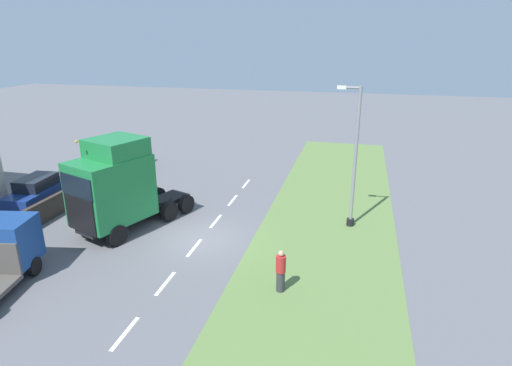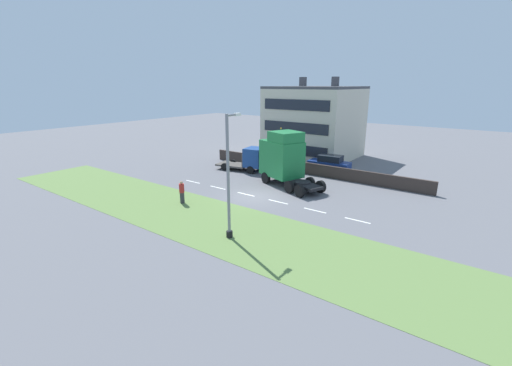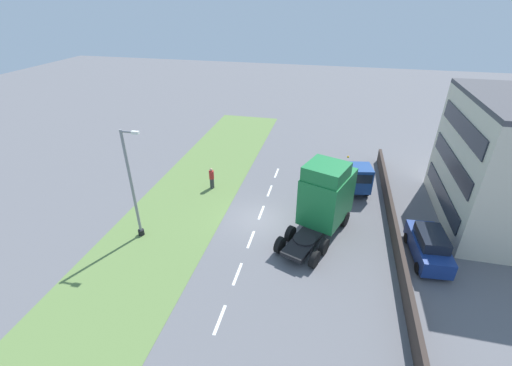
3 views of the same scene
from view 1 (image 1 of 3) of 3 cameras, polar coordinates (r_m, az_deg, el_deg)
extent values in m
plane|color=slate|center=(21.65, -7.36, -7.48)|extent=(120.00, 120.00, 0.00)
cube|color=#607F42|center=(20.44, 8.78, -9.23)|extent=(7.00, 44.00, 0.01)
cube|color=white|center=(29.28, -1.34, -0.10)|extent=(0.16, 1.80, 0.00)
cube|color=white|center=(26.40, -3.14, -2.32)|extent=(0.16, 1.80, 0.00)
cube|color=white|center=(23.59, -5.38, -5.07)|extent=(0.16, 1.80, 0.00)
cube|color=white|center=(20.91, -8.24, -8.54)|extent=(0.16, 1.80, 0.00)
cube|color=white|center=(18.38, -11.99, -12.96)|extent=(0.16, 1.80, 0.00)
cube|color=white|center=(16.10, -17.07, -18.62)|extent=(0.16, 1.80, 0.00)
cube|color=#382D28|center=(25.85, -26.44, -3.44)|extent=(0.25, 24.00, 1.21)
cube|color=black|center=(23.89, -15.44, -3.67)|extent=(3.63, 6.75, 0.24)
cube|color=#1E7A3D|center=(22.43, -18.71, -0.81)|extent=(3.64, 4.33, 3.19)
cube|color=black|center=(21.69, -22.39, -3.93)|extent=(2.03, 0.80, 1.78)
cube|color=black|center=(21.22, -22.86, -0.44)|extent=(2.14, 0.85, 1.02)
cube|color=#1E7A3D|center=(22.17, -18.15, 4.56)|extent=(3.08, 3.08, 0.90)
sphere|color=orange|center=(21.69, -22.85, 5.11)|extent=(0.14, 0.14, 0.14)
cylinder|color=black|center=(24.74, -12.87, -2.20)|extent=(1.78, 1.78, 0.12)
cylinder|color=black|center=(21.79, -18.04, -6.62)|extent=(0.66, 1.09, 1.04)
cylinder|color=black|center=(23.54, -21.57, -5.09)|extent=(0.66, 1.09, 1.04)
cylinder|color=black|center=(23.85, -11.47, -3.75)|extent=(0.66, 1.09, 1.04)
cylinder|color=black|center=(25.47, -15.15, -2.56)|extent=(0.66, 1.09, 1.04)
cylinder|color=black|center=(24.73, -9.28, -2.78)|extent=(0.66, 1.09, 1.04)
cylinder|color=black|center=(26.29, -12.98, -1.69)|extent=(0.66, 1.09, 1.04)
cube|color=navy|center=(20.67, -30.25, -6.70)|extent=(2.37, 2.16, 1.94)
cube|color=black|center=(21.22, -29.10, -4.71)|extent=(1.81, 0.37, 0.70)
cylinder|color=black|center=(20.65, -27.46, -9.81)|extent=(0.38, 0.83, 0.80)
cube|color=navy|center=(27.99, -27.12, -1.56)|extent=(2.06, 4.33, 0.98)
cube|color=black|center=(27.82, -27.25, 0.09)|extent=(1.65, 2.42, 0.65)
cylinder|color=black|center=(26.65, -27.22, -3.58)|extent=(0.25, 0.65, 0.64)
cylinder|color=black|center=(27.62, -29.96, -3.27)|extent=(0.25, 0.65, 0.64)
cylinder|color=black|center=(28.72, -24.13, -1.55)|extent=(0.25, 0.65, 0.64)
cylinder|color=black|center=(29.62, -26.77, -1.34)|extent=(0.25, 0.65, 0.64)
cylinder|color=black|center=(23.43, 12.45, -5.11)|extent=(0.39, 0.39, 0.40)
cylinder|color=gray|center=(22.26, 13.08, 3.07)|extent=(0.18, 0.18, 7.34)
cylinder|color=gray|center=(21.58, 12.58, 12.31)|extent=(0.90, 0.12, 0.12)
cube|color=silver|center=(21.60, 11.36, 12.39)|extent=(0.44, 0.20, 0.16)
cylinder|color=#333338|center=(17.34, 3.29, -12.96)|extent=(0.34, 0.34, 0.87)
cylinder|color=#B22626|center=(16.94, 3.34, -10.72)|extent=(0.39, 0.39, 0.69)
sphere|color=tan|center=(16.72, 3.37, -9.35)|extent=(0.24, 0.24, 0.24)
camera|label=2|loc=(36.84, 37.69, 14.18)|focal=24.00mm
camera|label=3|loc=(39.34, -3.76, 25.49)|focal=24.00mm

